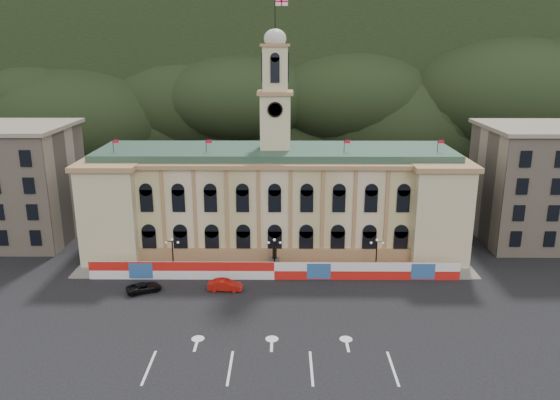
{
  "coord_description": "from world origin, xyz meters",
  "views": [
    {
      "loc": [
        1.21,
        -52.94,
        30.62
      ],
      "look_at": [
        0.76,
        18.0,
        10.32
      ],
      "focal_mm": 35.0,
      "sensor_mm": 36.0,
      "label": 1
    }
  ],
  "objects_px": {
    "red_sedan": "(225,285)",
    "lamp_center": "(274,253)",
    "black_suv": "(144,287)",
    "statue": "(275,263)"
  },
  "relations": [
    {
      "from": "red_sedan",
      "to": "lamp_center",
      "type": "bearing_deg",
      "value": -45.92
    },
    {
      "from": "red_sedan",
      "to": "black_suv",
      "type": "bearing_deg",
      "value": 96.12
    },
    {
      "from": "red_sedan",
      "to": "black_suv",
      "type": "relative_size",
      "value": 0.92
    },
    {
      "from": "black_suv",
      "to": "red_sedan",
      "type": "bearing_deg",
      "value": -111.36
    },
    {
      "from": "statue",
      "to": "red_sedan",
      "type": "distance_m",
      "value": 9.01
    },
    {
      "from": "lamp_center",
      "to": "black_suv",
      "type": "relative_size",
      "value": 1.05
    },
    {
      "from": "lamp_center",
      "to": "black_suv",
      "type": "height_order",
      "value": "lamp_center"
    },
    {
      "from": "lamp_center",
      "to": "red_sedan",
      "type": "bearing_deg",
      "value": -139.15
    },
    {
      "from": "statue",
      "to": "red_sedan",
      "type": "bearing_deg",
      "value": -134.33
    },
    {
      "from": "lamp_center",
      "to": "black_suv",
      "type": "distance_m",
      "value": 17.86
    }
  ]
}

